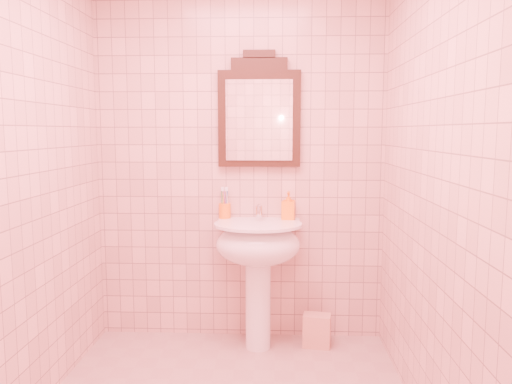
{
  "coord_description": "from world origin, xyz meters",
  "views": [
    {
      "loc": [
        0.26,
        -2.37,
        1.47
      ],
      "look_at": [
        0.14,
        0.55,
        1.11
      ],
      "focal_mm": 35.0,
      "sensor_mm": 36.0,
      "label": 1
    }
  ],
  "objects_px": {
    "pedestal_sink": "(258,253)",
    "toothbrush_cup": "(225,210)",
    "soap_dispenser": "(288,206)",
    "mirror": "(259,114)",
    "towel": "(317,330)"
  },
  "relations": [
    {
      "from": "soap_dispenser",
      "to": "towel",
      "type": "height_order",
      "value": "soap_dispenser"
    },
    {
      "from": "pedestal_sink",
      "to": "toothbrush_cup",
      "type": "bearing_deg",
      "value": 142.61
    },
    {
      "from": "pedestal_sink",
      "to": "toothbrush_cup",
      "type": "height_order",
      "value": "toothbrush_cup"
    },
    {
      "from": "pedestal_sink",
      "to": "towel",
      "type": "relative_size",
      "value": 3.87
    },
    {
      "from": "toothbrush_cup",
      "to": "towel",
      "type": "bearing_deg",
      "value": -12.35
    },
    {
      "from": "pedestal_sink",
      "to": "mirror",
      "type": "xyz_separation_m",
      "value": [
        0.0,
        0.2,
        0.92
      ]
    },
    {
      "from": "pedestal_sink",
      "to": "soap_dispenser",
      "type": "distance_m",
      "value": 0.39
    },
    {
      "from": "mirror",
      "to": "soap_dispenser",
      "type": "bearing_deg",
      "value": -13.84
    },
    {
      "from": "toothbrush_cup",
      "to": "soap_dispenser",
      "type": "distance_m",
      "value": 0.45
    },
    {
      "from": "mirror",
      "to": "soap_dispenser",
      "type": "height_order",
      "value": "mirror"
    },
    {
      "from": "pedestal_sink",
      "to": "mirror",
      "type": "height_order",
      "value": "mirror"
    },
    {
      "from": "pedestal_sink",
      "to": "towel",
      "type": "distance_m",
      "value": 0.68
    },
    {
      "from": "soap_dispenser",
      "to": "towel",
      "type": "relative_size",
      "value": 0.86
    },
    {
      "from": "toothbrush_cup",
      "to": "soap_dispenser",
      "type": "xyz_separation_m",
      "value": [
        0.44,
        -0.03,
        0.04
      ]
    },
    {
      "from": "soap_dispenser",
      "to": "towel",
      "type": "bearing_deg",
      "value": -20.26
    }
  ]
}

